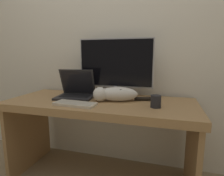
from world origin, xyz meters
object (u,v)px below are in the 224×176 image
(monitor, at_px, (116,67))
(external_keyboard, at_px, (75,104))
(laptop, at_px, (76,92))
(coffee_mug, at_px, (156,101))
(cat, at_px, (115,94))

(monitor, bearing_deg, external_keyboard, -119.37)
(laptop, relative_size, external_keyboard, 1.01)
(external_keyboard, height_order, coffee_mug, coffee_mug)
(monitor, distance_m, laptop, 0.43)
(monitor, relative_size, laptop, 2.00)
(monitor, xyz_separation_m, cat, (0.04, -0.18, -0.21))
(monitor, distance_m, external_keyboard, 0.51)
(external_keyboard, relative_size, coffee_mug, 3.71)
(external_keyboard, height_order, cat, cat)
(coffee_mug, bearing_deg, laptop, 169.62)
(cat, bearing_deg, monitor, 89.72)
(monitor, xyz_separation_m, laptop, (-0.33, -0.15, -0.23))
(laptop, distance_m, external_keyboard, 0.27)
(laptop, height_order, cat, laptop)
(cat, bearing_deg, external_keyboard, -153.62)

